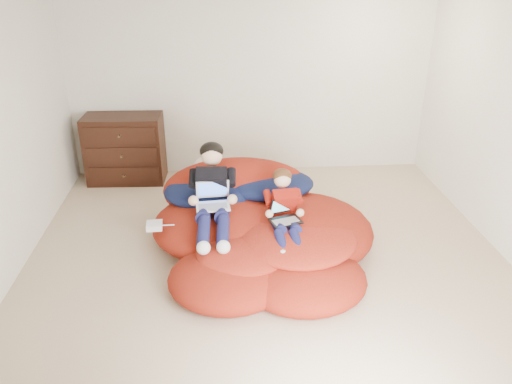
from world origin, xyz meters
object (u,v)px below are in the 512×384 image
older_boy (213,190)px  younger_boy (284,207)px  dresser (125,149)px  laptop_black (285,214)px  laptop_white (213,199)px  beanbag_pile (259,228)px

older_boy → younger_boy: bearing=-19.0°
dresser → laptop_black: 2.94m
older_boy → laptop_white: size_ratio=3.18×
dresser → laptop_white: 2.34m
laptop_white → younger_boy: bearing=-13.9°
older_boy → younger_boy: size_ratio=1.28×
laptop_black → laptop_white: bearing=162.7°
older_boy → beanbag_pile: bearing=-5.2°
dresser → younger_boy: 2.91m
beanbag_pile → older_boy: size_ratio=2.08×
dresser → younger_boy: bearing=-48.3°
dresser → younger_boy: (1.93, -2.17, 0.13)m
older_boy → laptop_black: size_ratio=3.07×
laptop_white → laptop_black: size_ratio=0.96×
older_boy → younger_boy: older_boy is taller
older_boy → younger_boy: (0.72, -0.25, -0.11)m
younger_boy → laptop_black: 0.07m
laptop_black → younger_boy: bearing=90.0°
beanbag_pile → younger_boy: younger_boy is taller
younger_boy → older_boy: bearing=161.0°
dresser → beanbag_pile: size_ratio=0.45×
dresser → older_boy: older_boy is taller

